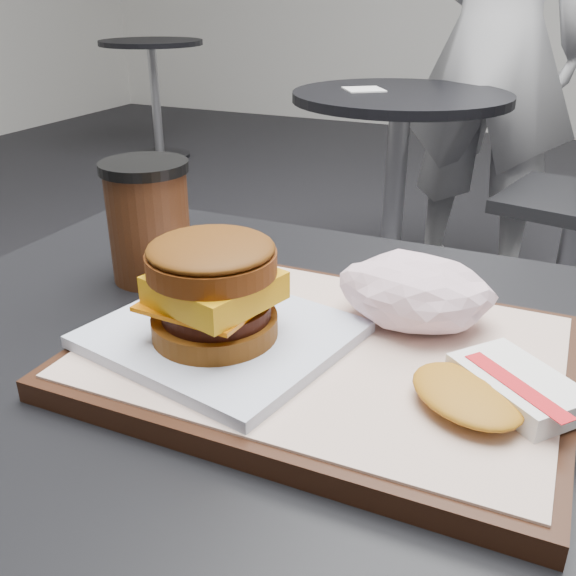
# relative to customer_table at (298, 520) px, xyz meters

# --- Properties ---
(customer_table) EXTENTS (0.80, 0.60, 0.77)m
(customer_table) POSITION_rel_customer_table_xyz_m (0.00, 0.00, 0.00)
(customer_table) COLOR #A5A5AA
(customer_table) RESTS_ON ground
(serving_tray) EXTENTS (0.38, 0.28, 0.02)m
(serving_tray) POSITION_rel_customer_table_xyz_m (0.03, -0.01, 0.20)
(serving_tray) COLOR black
(serving_tray) RESTS_ON customer_table
(breakfast_sandwich) EXTENTS (0.22, 0.21, 0.09)m
(breakfast_sandwich) POSITION_rel_customer_table_xyz_m (-0.05, -0.04, 0.24)
(breakfast_sandwich) COLOR white
(breakfast_sandwich) RESTS_ON serving_tray
(hash_brown) EXTENTS (0.14, 0.13, 0.02)m
(hash_brown) POSITION_rel_customer_table_xyz_m (0.16, -0.03, 0.22)
(hash_brown) COLOR white
(hash_brown) RESTS_ON serving_tray
(crumpled_wrapper) EXTENTS (0.13, 0.10, 0.06)m
(crumpled_wrapper) POSITION_rel_customer_table_xyz_m (0.08, 0.06, 0.23)
(crumpled_wrapper) COLOR white
(crumpled_wrapper) RESTS_ON serving_tray
(coffee_cup) EXTENTS (0.09, 0.09, 0.13)m
(coffee_cup) POSITION_rel_customer_table_xyz_m (-0.21, 0.09, 0.25)
(coffee_cup) COLOR #3D1E0E
(coffee_cup) RESTS_ON customer_table
(neighbor_table) EXTENTS (0.70, 0.70, 0.75)m
(neighbor_table) POSITION_rel_customer_table_xyz_m (-0.35, 1.65, -0.03)
(neighbor_table) COLOR black
(neighbor_table) RESTS_ON ground
(napkin) EXTENTS (0.17, 0.17, 0.00)m
(napkin) POSITION_rel_customer_table_xyz_m (-0.47, 1.64, 0.17)
(napkin) COLOR white
(napkin) RESTS_ON neighbor_table
(patron) EXTENTS (0.67, 0.48, 1.75)m
(patron) POSITION_rel_customer_table_xyz_m (-0.14, 2.08, 0.29)
(patron) COLOR silver
(patron) RESTS_ON ground
(bg_table_mid) EXTENTS (0.66, 0.66, 0.75)m
(bg_table_mid) POSITION_rel_customer_table_xyz_m (-2.40, 3.20, -0.02)
(bg_table_mid) COLOR black
(bg_table_mid) RESTS_ON ground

